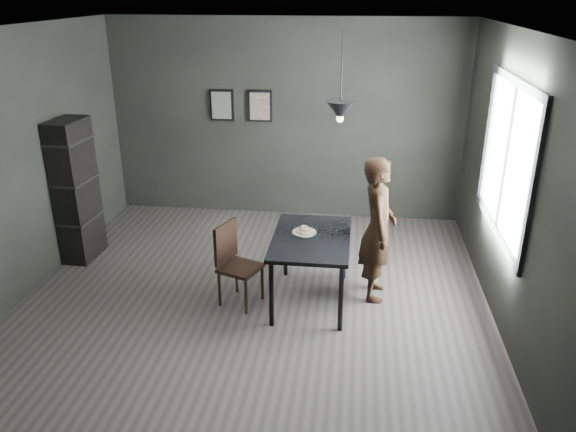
# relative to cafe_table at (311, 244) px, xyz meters

# --- Properties ---
(ground) EXTENTS (5.00, 5.00, 0.00)m
(ground) POSITION_rel_cafe_table_xyz_m (-0.60, 0.00, -0.67)
(ground) COLOR #35312E
(ground) RESTS_ON ground
(back_wall) EXTENTS (5.00, 0.10, 2.80)m
(back_wall) POSITION_rel_cafe_table_xyz_m (-0.60, 2.50, 0.73)
(back_wall) COLOR black
(back_wall) RESTS_ON ground
(ceiling) EXTENTS (5.00, 5.00, 0.02)m
(ceiling) POSITION_rel_cafe_table_xyz_m (-0.60, 0.00, 2.13)
(ceiling) COLOR silver
(ceiling) RESTS_ON ground
(window_assembly) EXTENTS (0.04, 1.96, 1.56)m
(window_assembly) POSITION_rel_cafe_table_xyz_m (1.87, 0.20, 0.93)
(window_assembly) COLOR white
(window_assembly) RESTS_ON ground
(cafe_table) EXTENTS (0.80, 1.20, 0.75)m
(cafe_table) POSITION_rel_cafe_table_xyz_m (0.00, 0.00, 0.00)
(cafe_table) COLOR black
(cafe_table) RESTS_ON ground
(white_plate) EXTENTS (0.23, 0.23, 0.01)m
(white_plate) POSITION_rel_cafe_table_xyz_m (-0.08, 0.07, 0.08)
(white_plate) COLOR silver
(white_plate) RESTS_ON cafe_table
(donut_pile) EXTENTS (0.18, 0.18, 0.08)m
(donut_pile) POSITION_rel_cafe_table_xyz_m (-0.08, 0.07, 0.12)
(donut_pile) COLOR #FBEAC3
(donut_pile) RESTS_ON white_plate
(woman) EXTENTS (0.38, 0.58, 1.57)m
(woman) POSITION_rel_cafe_table_xyz_m (0.68, 0.20, 0.12)
(woman) COLOR black
(woman) RESTS_ON ground
(wood_chair) EXTENTS (0.50, 0.50, 0.89)m
(wood_chair) POSITION_rel_cafe_table_xyz_m (-0.80, -0.11, -0.17)
(wood_chair) COLOR black
(wood_chair) RESTS_ON ground
(shelf_unit) EXTENTS (0.35, 0.59, 1.74)m
(shelf_unit) POSITION_rel_cafe_table_xyz_m (-2.92, 0.73, 0.20)
(shelf_unit) COLOR black
(shelf_unit) RESTS_ON ground
(pendant_lamp) EXTENTS (0.28, 0.28, 0.86)m
(pendant_lamp) POSITION_rel_cafe_table_xyz_m (0.25, 0.10, 1.38)
(pendant_lamp) COLOR black
(pendant_lamp) RESTS_ON ground
(framed_print_left) EXTENTS (0.34, 0.04, 0.44)m
(framed_print_left) POSITION_rel_cafe_table_xyz_m (-1.50, 2.47, 0.93)
(framed_print_left) COLOR black
(framed_print_left) RESTS_ON ground
(framed_print_right) EXTENTS (0.34, 0.04, 0.44)m
(framed_print_right) POSITION_rel_cafe_table_xyz_m (-0.95, 2.47, 0.93)
(framed_print_right) COLOR black
(framed_print_right) RESTS_ON ground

